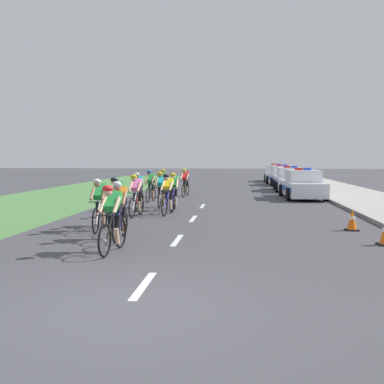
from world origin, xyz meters
TOP-DOWN VIEW (x-y plane):
  - ground_plane at (0.00, 0.00)m, footprint 160.00×160.00m
  - sidewalk_slab at (7.90, 14.00)m, footprint 3.98×60.00m
  - kerb_edge at (5.99, 14.00)m, footprint 0.16×60.00m
  - grass_verge at (-8.04, 14.00)m, footprint 7.00×60.00m
  - lane_markings_centre at (0.00, 5.11)m, footprint 0.14×17.60m
  - cyclist_lead at (-1.22, 3.52)m, footprint 0.44×1.72m
  - cyclist_second at (-1.49, 5.07)m, footprint 0.43×1.72m
  - cyclist_third at (-2.41, 6.29)m, footprint 0.44×1.72m
  - cyclist_fourth at (-2.17, 7.25)m, footprint 0.42×1.72m
  - cyclist_fifth at (-2.09, 9.47)m, footprint 0.44×1.72m
  - cyclist_sixth at (-1.04, 10.11)m, footprint 0.45×1.72m
  - cyclist_seventh at (-2.48, 11.46)m, footprint 0.42×1.72m
  - cyclist_eighth at (-1.02, 11.38)m, footprint 0.43×1.72m
  - cyclist_ninth at (-1.72, 12.43)m, footprint 0.42×1.72m
  - cyclist_tenth at (-2.41, 16.98)m, footprint 0.45×1.72m
  - cyclist_eleventh at (-2.63, 14.71)m, footprint 0.43×1.72m
  - cyclist_twelfth at (-1.31, 17.68)m, footprint 0.45×1.72m
  - police_car_nearest at (4.86, 17.28)m, footprint 2.13×4.47m
  - police_car_second at (4.86, 22.62)m, footprint 2.09×4.45m
  - police_car_third at (4.86, 28.43)m, footprint 2.21×4.50m
  - police_car_furthest at (4.86, 33.66)m, footprint 2.25×4.52m
  - traffic_cone_mid at (4.85, 7.16)m, footprint 0.36×0.36m

SIDE VIEW (x-z plane):
  - ground_plane at x=0.00m, z-range 0.00..0.00m
  - lane_markings_centre at x=0.00m, z-range 0.00..0.01m
  - grass_verge at x=-8.04m, z-range 0.00..0.01m
  - sidewalk_slab at x=7.90m, z-range 0.00..0.12m
  - kerb_edge at x=5.99m, z-range 0.00..0.13m
  - traffic_cone_mid at x=4.85m, z-range -0.01..0.63m
  - police_car_nearest at x=4.86m, z-range -0.12..1.48m
  - police_car_second at x=4.86m, z-range -0.12..1.48m
  - police_car_third at x=4.86m, z-range -0.12..1.48m
  - police_car_furthest at x=4.86m, z-range -0.12..1.48m
  - cyclist_lead at x=-1.22m, z-range 0.00..1.57m
  - cyclist_second at x=-1.49m, z-range 0.00..1.57m
  - cyclist_third at x=-2.41m, z-range 0.00..1.57m
  - cyclist_fourth at x=-2.17m, z-range 0.00..1.57m
  - cyclist_fifth at x=-2.09m, z-range 0.00..1.57m
  - cyclist_sixth at x=-1.04m, z-range 0.00..1.57m
  - cyclist_seventh at x=-2.48m, z-range 0.00..1.57m
  - cyclist_eighth at x=-1.02m, z-range 0.00..1.57m
  - cyclist_ninth at x=-1.72m, z-range 0.00..1.57m
  - cyclist_tenth at x=-2.41m, z-range 0.00..1.57m
  - cyclist_eleventh at x=-2.63m, z-range 0.00..1.57m
  - cyclist_twelfth at x=-1.31m, z-range 0.00..1.57m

